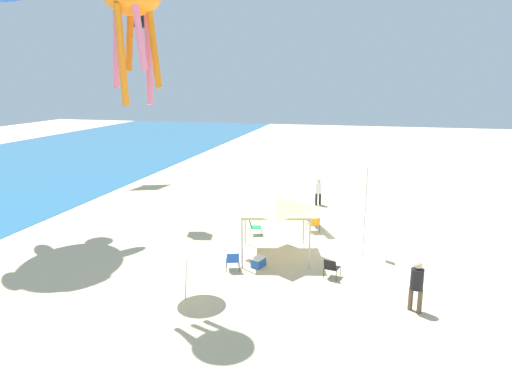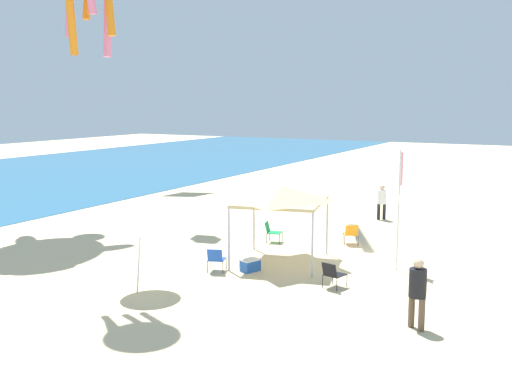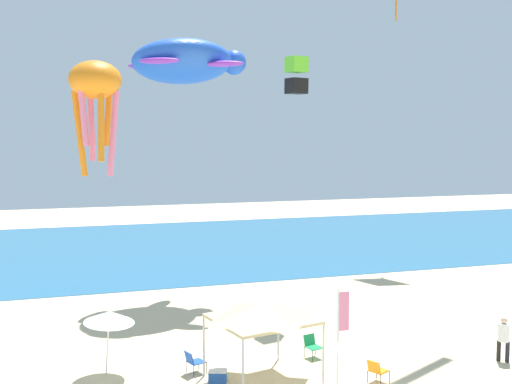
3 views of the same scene
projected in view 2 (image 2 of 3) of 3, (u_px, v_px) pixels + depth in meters
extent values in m
cube|color=beige|center=(389.00, 261.00, 20.93)|extent=(120.00, 120.00, 0.10)
cylinder|color=#B7B7BC|center=(312.00, 245.00, 18.68)|extent=(0.07, 0.07, 2.10)
cylinder|color=#B7B7BC|center=(327.00, 226.00, 21.56)|extent=(0.07, 0.07, 2.10)
cylinder|color=#B7B7BC|center=(229.00, 240.00, 19.42)|extent=(0.07, 0.07, 2.10)
cylinder|color=#B7B7BC|center=(254.00, 222.00, 22.30)|extent=(0.07, 0.07, 2.10)
cube|color=#D1B784|center=(281.00, 201.00, 20.32)|extent=(3.64, 3.45, 0.10)
pyramid|color=#D1B784|center=(281.00, 193.00, 20.28)|extent=(3.57, 3.38, 0.52)
cylinder|color=silver|center=(139.00, 256.00, 17.23)|extent=(0.19, 0.16, 2.23)
cone|color=white|center=(141.00, 224.00, 17.13)|extent=(1.76, 1.75, 0.59)
cylinder|color=black|center=(280.00, 239.00, 23.19)|extent=(0.02, 0.02, 0.40)
cylinder|color=black|center=(282.00, 236.00, 23.69)|extent=(0.02, 0.02, 0.40)
cylinder|color=black|center=(267.00, 239.00, 23.31)|extent=(0.02, 0.02, 0.40)
cylinder|color=black|center=(270.00, 236.00, 23.81)|extent=(0.02, 0.02, 0.40)
cube|color=#198C4C|center=(275.00, 233.00, 23.47)|extent=(0.63, 0.63, 0.03)
cube|color=#198C4C|center=(267.00, 227.00, 23.51)|extent=(0.51, 0.25, 0.41)
cylinder|color=black|center=(356.00, 238.00, 23.49)|extent=(0.02, 0.02, 0.40)
cylinder|color=black|center=(343.00, 237.00, 23.51)|extent=(0.02, 0.02, 0.40)
cylinder|color=black|center=(358.00, 241.00, 22.98)|extent=(0.02, 0.02, 0.40)
cylinder|color=black|center=(345.00, 241.00, 22.99)|extent=(0.02, 0.02, 0.40)
cube|color=orange|center=(351.00, 234.00, 23.21)|extent=(0.70, 0.70, 0.03)
cube|color=orange|center=(352.00, 230.00, 22.89)|extent=(0.34, 0.50, 0.41)
cylinder|color=black|center=(347.00, 281.00, 17.84)|extent=(0.02, 0.02, 0.40)
cylinder|color=black|center=(333.00, 277.00, 18.19)|extent=(0.02, 0.02, 0.40)
cylinder|color=black|center=(337.00, 285.00, 17.46)|extent=(0.02, 0.02, 0.40)
cylinder|color=black|center=(323.00, 281.00, 17.81)|extent=(0.02, 0.02, 0.40)
cube|color=black|center=(335.00, 275.00, 17.79)|extent=(0.64, 0.64, 0.03)
cube|color=black|center=(329.00, 270.00, 17.55)|extent=(0.25, 0.51, 0.41)
cylinder|color=black|center=(226.00, 263.00, 19.76)|extent=(0.02, 0.02, 0.40)
cylinder|color=black|center=(211.00, 263.00, 19.84)|extent=(0.02, 0.02, 0.40)
cylinder|color=black|center=(223.00, 268.00, 19.25)|extent=(0.02, 0.02, 0.40)
cylinder|color=black|center=(207.00, 267.00, 19.33)|extent=(0.02, 0.02, 0.40)
cube|color=blue|center=(217.00, 259.00, 19.52)|extent=(0.66, 0.66, 0.03)
cube|color=blue|center=(215.00, 255.00, 19.20)|extent=(0.29, 0.51, 0.41)
cube|color=blue|center=(250.00, 266.00, 19.56)|extent=(0.70, 0.58, 0.36)
cube|color=white|center=(250.00, 260.00, 19.53)|extent=(0.72, 0.60, 0.04)
cylinder|color=silver|center=(399.00, 211.00, 19.39)|extent=(0.06, 0.06, 4.02)
cube|color=pink|center=(402.00, 169.00, 19.34)|extent=(0.30, 0.02, 1.10)
cylinder|color=brown|center=(411.00, 311.00, 14.68)|extent=(0.16, 0.16, 0.82)
cylinder|color=brown|center=(422.00, 315.00, 14.42)|extent=(0.16, 0.16, 0.82)
cylinder|color=black|center=(418.00, 283.00, 14.43)|extent=(0.43, 0.43, 0.71)
sphere|color=beige|center=(419.00, 263.00, 14.36)|extent=(0.27, 0.27, 0.27)
cylinder|color=black|center=(379.00, 212.00, 27.94)|extent=(0.15, 0.15, 0.76)
cylinder|color=black|center=(384.00, 212.00, 28.03)|extent=(0.15, 0.15, 0.76)
cylinder|color=white|center=(382.00, 197.00, 27.88)|extent=(0.40, 0.40, 0.66)
sphere|color=beige|center=(382.00, 187.00, 27.81)|extent=(0.25, 0.25, 0.25)
cylinder|color=pink|center=(108.00, 4.00, 17.06)|extent=(0.51, 0.30, 3.05)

